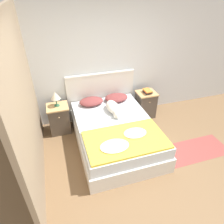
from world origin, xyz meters
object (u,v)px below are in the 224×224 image
Objects in this scene: table_lamp at (55,96)px; pillow_left at (91,101)px; nightstand_left at (59,119)px; nightstand_right at (145,104)px; book_stack at (147,91)px; dog at (113,108)px; pillow_right at (116,98)px; bed at (115,133)px.

pillow_left is at bearing 1.69° from table_lamp.
table_lamp is (0.00, 0.02, 0.54)m from nightstand_left.
nightstand_left is 1.21× the size of pillow_left.
nightstand_left is at bearing -177.05° from pillow_left.
book_stack reaches higher than nightstand_right.
pillow_left is at bearing 2.95° from nightstand_left.
book_stack reaches higher than pillow_left.
pillow_right is at bearing 63.45° from dog.
table_lamp is (-0.72, -0.02, 0.26)m from pillow_left.
book_stack is at bearing -4.29° from pillow_right.
dog is at bearing -49.27° from pillow_left.
pillow_left is at bearing 180.00° from pillow_right.
dog is (1.08, -0.38, 0.30)m from nightstand_left.
table_lamp reaches higher than book_stack.
nightstand_right is at bearing 0.00° from nightstand_left.
pillow_left is 0.57m from pillow_right.
table_lamp reaches higher than pillow_right.
nightstand_right is 0.35m from book_stack.
bed is 1.26m from nightstand_left.
table_lamp reaches higher than dog.
pillow_left reaches higher than bed.
table_lamp reaches higher than nightstand_right.
pillow_left is 1.30m from book_stack.
book_stack is (0.94, 0.37, 0.06)m from dog.
pillow_right is at bearing 0.95° from table_lamp.
dog is at bearing -20.18° from table_lamp.
pillow_left is 0.77m from table_lamp.
nightstand_left is at bearing -178.35° from pillow_right.
pillow_left reaches higher than nightstand_right.
nightstand_right is 2.01× the size of table_lamp.
nightstand_left is 0.78m from pillow_left.
bed is 3.94× the size of pillow_left.
nightstand_right is at bearing 22.32° from dog.
pillow_right reaches higher than nightstand_right.
table_lamp reaches higher than nightstand_left.
dog is at bearing -19.44° from nightstand_left.
dog is 1.18m from table_lamp.
table_lamp is at bearing 90.00° from nightstand_left.
nightstand_right is at bearing -0.45° from table_lamp.
book_stack is (2.02, -0.02, 0.35)m from nightstand_left.
dog is at bearing 78.28° from bed.
pillow_right is at bearing 1.65° from nightstand_left.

